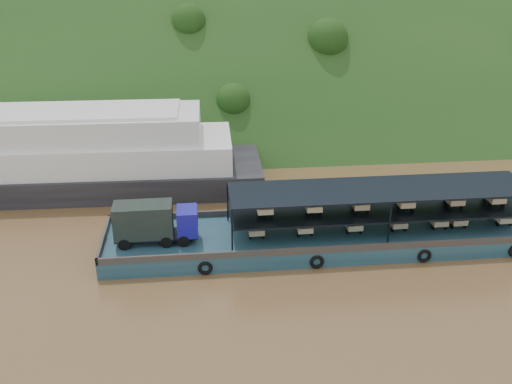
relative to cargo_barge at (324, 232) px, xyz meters
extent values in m
plane|color=brown|center=(-2.88, 0.46, -1.08)|extent=(160.00, 160.00, 0.00)
cube|color=#163814|center=(-2.88, 36.46, -1.08)|extent=(140.00, 39.60, 39.60)
cube|color=#143749|center=(0.77, 0.05, -0.48)|extent=(35.00, 7.00, 1.20)
cube|color=#592D19|center=(0.77, 3.45, 0.37)|extent=(35.00, 0.20, 0.50)
cube|color=#592D19|center=(0.77, -3.35, 0.37)|extent=(35.00, 0.20, 0.50)
cube|color=#592D19|center=(-16.63, 0.05, 0.37)|extent=(0.20, 7.00, 0.50)
torus|color=black|center=(-9.23, -3.50, -0.53)|extent=(1.06, 0.26, 1.06)
torus|color=black|center=(-1.23, -3.50, -0.53)|extent=(1.06, 0.26, 1.06)
torus|color=black|center=(6.77, -3.50, -0.53)|extent=(1.06, 0.26, 1.06)
cylinder|color=black|center=(-14.96, -1.35, 0.56)|extent=(0.88, 0.32, 0.88)
cylinder|color=black|center=(-14.98, 0.50, 0.56)|extent=(0.88, 0.32, 0.88)
cylinder|color=black|center=(-11.96, -1.33, 0.56)|extent=(0.88, 0.32, 0.88)
cylinder|color=black|center=(-11.98, 0.53, 0.56)|extent=(0.88, 0.32, 0.88)
cylinder|color=black|center=(-10.73, -1.32, 0.56)|extent=(0.88, 0.32, 0.88)
cylinder|color=black|center=(-10.74, 0.54, 0.56)|extent=(0.88, 0.32, 0.88)
cube|color=black|center=(-12.68, -0.41, 0.70)|extent=(6.02, 1.99, 0.18)
cube|color=#181594|center=(-10.38, -0.39, 1.71)|extent=(1.52, 2.13, 1.94)
cube|color=black|center=(-9.63, -0.38, 2.06)|extent=(0.07, 1.76, 0.79)
cube|color=black|center=(-13.56, -0.41, 1.98)|extent=(4.25, 2.15, 2.47)
cube|color=black|center=(4.27, 0.05, 1.78)|extent=(23.00, 5.00, 0.12)
cube|color=black|center=(4.27, 0.05, 3.42)|extent=(23.00, 5.00, 0.08)
cylinder|color=black|center=(-7.23, -2.45, 1.77)|extent=(0.12, 0.12, 3.30)
cylinder|color=black|center=(-7.23, 2.55, 1.77)|extent=(0.12, 0.12, 3.30)
cylinder|color=black|center=(4.27, -2.45, 1.77)|extent=(0.12, 0.12, 3.30)
cylinder|color=black|center=(4.27, 2.55, 1.77)|extent=(0.12, 0.12, 3.30)
cylinder|color=black|center=(15.77, 2.55, 1.77)|extent=(0.12, 0.12, 3.30)
cylinder|color=black|center=(-5.28, 1.10, 0.38)|extent=(0.12, 0.52, 0.52)
cylinder|color=black|center=(-5.78, -0.70, 0.38)|extent=(0.14, 0.52, 0.52)
cylinder|color=black|center=(-4.78, -0.70, 0.38)|extent=(0.14, 0.52, 0.52)
cube|color=#BDB486|center=(-5.28, -0.35, 0.72)|extent=(1.15, 1.50, 0.44)
cube|color=red|center=(-5.28, 0.80, 0.90)|extent=(0.55, 0.80, 0.80)
cube|color=red|center=(-5.28, 0.60, 1.40)|extent=(0.50, 0.10, 0.10)
cylinder|color=black|center=(-1.61, 1.10, 0.38)|extent=(0.12, 0.52, 0.52)
cylinder|color=black|center=(-2.11, -0.70, 0.38)|extent=(0.14, 0.52, 0.52)
cylinder|color=black|center=(-1.11, -0.70, 0.38)|extent=(0.14, 0.52, 0.52)
cube|color=beige|center=(-1.61, -0.35, 0.72)|extent=(1.15, 1.50, 0.44)
cube|color=#B82B0C|center=(-1.61, 0.80, 0.90)|extent=(0.55, 0.80, 0.80)
cube|color=#B82B0C|center=(-1.61, 0.60, 1.40)|extent=(0.50, 0.10, 0.10)
cylinder|color=black|center=(2.21, 1.10, 0.38)|extent=(0.12, 0.52, 0.52)
cylinder|color=black|center=(1.71, -0.70, 0.38)|extent=(0.14, 0.52, 0.52)
cylinder|color=black|center=(2.71, -0.70, 0.38)|extent=(0.14, 0.52, 0.52)
cube|color=#C2BD89|center=(2.21, -0.35, 0.72)|extent=(1.15, 1.50, 0.44)
cube|color=red|center=(2.21, 0.80, 0.90)|extent=(0.55, 0.80, 0.80)
cube|color=red|center=(2.21, 0.60, 1.40)|extent=(0.50, 0.10, 0.10)
cylinder|color=black|center=(5.70, 1.10, 0.38)|extent=(0.12, 0.52, 0.52)
cylinder|color=black|center=(5.20, -0.70, 0.38)|extent=(0.14, 0.52, 0.52)
cylinder|color=black|center=(6.20, -0.70, 0.38)|extent=(0.14, 0.52, 0.52)
cube|color=tan|center=(5.70, -0.35, 0.72)|extent=(1.15, 1.50, 0.44)
cube|color=#B50C11|center=(5.70, 0.80, 0.90)|extent=(0.55, 0.80, 0.80)
cube|color=#B50C11|center=(5.70, 0.60, 1.40)|extent=(0.50, 0.10, 0.10)
cylinder|color=black|center=(10.49, 1.10, 0.38)|extent=(0.12, 0.52, 0.52)
cylinder|color=black|center=(9.99, -0.70, 0.38)|extent=(0.14, 0.52, 0.52)
cylinder|color=black|center=(10.99, -0.70, 0.38)|extent=(0.14, 0.52, 0.52)
cube|color=#C4B78B|center=(10.49, -0.35, 0.72)|extent=(1.15, 1.50, 0.44)
cube|color=red|center=(10.49, 0.80, 0.90)|extent=(0.55, 0.80, 0.80)
cube|color=red|center=(10.49, 0.60, 1.40)|extent=(0.50, 0.10, 0.10)
cylinder|color=black|center=(14.20, 1.10, 0.38)|extent=(0.12, 0.52, 0.52)
cylinder|color=black|center=(13.70, -0.70, 0.38)|extent=(0.14, 0.52, 0.52)
cylinder|color=black|center=(14.70, -0.70, 0.38)|extent=(0.14, 0.52, 0.52)
cube|color=beige|center=(14.20, -0.35, 0.72)|extent=(1.15, 1.50, 0.44)
cube|color=red|center=(14.20, 0.80, 0.90)|extent=(0.55, 0.80, 0.80)
cube|color=red|center=(14.20, 0.60, 1.40)|extent=(0.50, 0.10, 0.10)
cylinder|color=black|center=(8.94, 1.10, 0.38)|extent=(0.12, 0.52, 0.52)
cylinder|color=black|center=(8.44, -0.70, 0.38)|extent=(0.14, 0.52, 0.52)
cylinder|color=black|center=(9.44, -0.70, 0.38)|extent=(0.14, 0.52, 0.52)
cube|color=#C4B78B|center=(8.94, -0.35, 0.72)|extent=(1.15, 1.50, 0.44)
cube|color=red|center=(8.94, 0.80, 0.90)|extent=(0.55, 0.80, 0.80)
cube|color=red|center=(8.94, 0.60, 1.40)|extent=(0.50, 0.10, 0.10)
cylinder|color=black|center=(-4.66, 1.10, 2.10)|extent=(0.12, 0.52, 0.52)
cylinder|color=black|center=(-5.16, -0.70, 2.10)|extent=(0.14, 0.52, 0.52)
cylinder|color=black|center=(-4.16, -0.70, 2.10)|extent=(0.14, 0.52, 0.52)
cube|color=beige|center=(-4.66, -0.35, 2.44)|extent=(1.15, 1.50, 0.44)
cube|color=red|center=(-4.66, 0.80, 2.62)|extent=(0.55, 0.80, 0.80)
cube|color=red|center=(-4.66, 0.60, 3.12)|extent=(0.50, 0.10, 0.10)
cylinder|color=black|center=(-1.00, 1.10, 2.10)|extent=(0.12, 0.52, 0.52)
cylinder|color=black|center=(-1.50, -0.70, 2.10)|extent=(0.14, 0.52, 0.52)
cylinder|color=black|center=(-0.50, -0.70, 2.10)|extent=(0.14, 0.52, 0.52)
cube|color=beige|center=(-1.00, -0.35, 2.44)|extent=(1.15, 1.50, 0.44)
cube|color=red|center=(-1.00, 0.80, 2.62)|extent=(0.55, 0.80, 0.80)
cube|color=red|center=(-1.00, 0.60, 3.12)|extent=(0.50, 0.10, 0.10)
cylinder|color=black|center=(2.59, 1.10, 2.10)|extent=(0.12, 0.52, 0.52)
cylinder|color=black|center=(2.09, -0.70, 2.10)|extent=(0.14, 0.52, 0.52)
cylinder|color=black|center=(3.09, -0.70, 2.10)|extent=(0.14, 0.52, 0.52)
cube|color=tan|center=(2.59, -0.35, 2.44)|extent=(1.15, 1.50, 0.44)
cube|color=red|center=(2.59, 0.80, 2.62)|extent=(0.55, 0.80, 0.80)
cube|color=red|center=(2.59, 0.60, 3.12)|extent=(0.50, 0.10, 0.10)
cylinder|color=black|center=(6.11, 1.10, 2.10)|extent=(0.12, 0.52, 0.52)
cylinder|color=black|center=(5.61, -0.70, 2.10)|extent=(0.14, 0.52, 0.52)
cylinder|color=black|center=(6.61, -0.70, 2.10)|extent=(0.14, 0.52, 0.52)
cube|color=#CCBA90|center=(6.11, -0.35, 2.44)|extent=(1.15, 1.50, 0.44)
cube|color=beige|center=(6.11, 0.80, 2.62)|extent=(0.55, 0.80, 0.80)
cube|color=beige|center=(6.11, 0.60, 3.12)|extent=(0.50, 0.10, 0.10)
cylinder|color=black|center=(10.00, 1.10, 2.10)|extent=(0.12, 0.52, 0.52)
cylinder|color=black|center=(9.50, -0.70, 2.10)|extent=(0.14, 0.52, 0.52)
cylinder|color=black|center=(10.50, -0.70, 2.10)|extent=(0.14, 0.52, 0.52)
cube|color=tan|center=(10.00, -0.35, 2.44)|extent=(1.15, 1.50, 0.44)
cube|color=#B80C21|center=(10.00, 0.80, 2.62)|extent=(0.55, 0.80, 0.80)
cube|color=#B80C21|center=(10.00, 0.60, 3.12)|extent=(0.50, 0.10, 0.10)
cylinder|color=black|center=(13.29, 1.10, 2.10)|extent=(0.12, 0.52, 0.52)
cylinder|color=black|center=(12.79, -0.70, 2.10)|extent=(0.14, 0.52, 0.52)
cylinder|color=black|center=(13.79, -0.70, 2.10)|extent=(0.14, 0.52, 0.52)
cube|color=beige|center=(13.29, -0.35, 2.44)|extent=(1.15, 1.50, 0.44)
cube|color=#BFB887|center=(13.29, 0.80, 2.62)|extent=(0.55, 0.80, 0.80)
cube|color=#BFB887|center=(13.29, 0.60, 3.12)|extent=(0.50, 0.10, 0.10)
cube|color=black|center=(-22.36, 13.77, 0.06)|extent=(38.08, 10.36, 2.27)
cube|color=white|center=(-22.36, 13.77, 2.52)|extent=(32.38, 9.28, 2.65)
cube|color=white|center=(-22.36, 13.77, 5.08)|extent=(26.68, 8.20, 2.46)
cube|color=white|center=(-22.36, 13.77, 6.45)|extent=(22.87, 7.16, 0.28)
camera|label=1|loc=(-9.39, -38.31, 20.35)|focal=40.00mm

